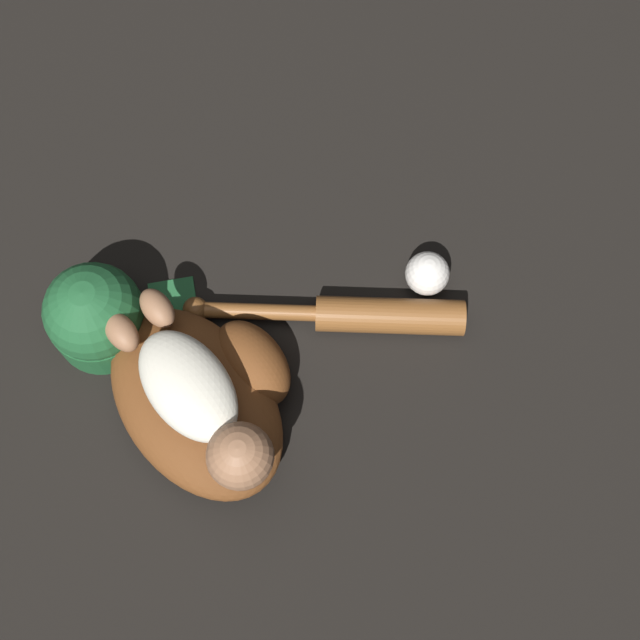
% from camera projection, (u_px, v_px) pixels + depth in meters
% --- Properties ---
extents(ground_plane, '(6.00, 6.00, 0.00)m').
position_uv_depth(ground_plane, '(195.00, 394.00, 1.37)').
color(ground_plane, black).
extents(baseball_glove, '(0.35, 0.27, 0.09)m').
position_uv_depth(baseball_glove, '(205.00, 395.00, 1.32)').
color(baseball_glove, brown).
rests_on(baseball_glove, ground).
extents(baby_figure, '(0.34, 0.12, 0.09)m').
position_uv_depth(baby_figure, '(199.00, 401.00, 1.23)').
color(baby_figure, silver).
rests_on(baby_figure, baseball_glove).
extents(baseball_bat, '(0.32, 0.35, 0.06)m').
position_uv_depth(baseball_bat, '(358.00, 315.00, 1.39)').
color(baseball_bat, brown).
rests_on(baseball_bat, ground).
extents(baseball, '(0.07, 0.07, 0.07)m').
position_uv_depth(baseball, '(427.00, 274.00, 1.40)').
color(baseball, white).
rests_on(baseball, ground).
extents(baseball_cap, '(0.21, 0.24, 0.15)m').
position_uv_depth(baseball_cap, '(97.00, 315.00, 1.35)').
color(baseball_cap, '#1E562D').
rests_on(baseball_cap, ground).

